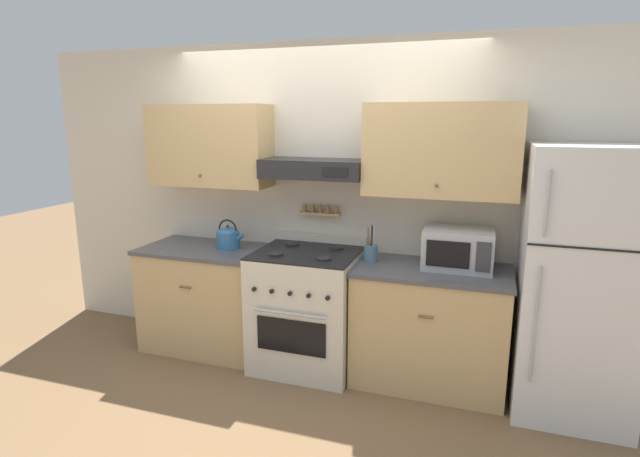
% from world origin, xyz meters
% --- Properties ---
extents(ground_plane, '(16.00, 16.00, 0.00)m').
position_xyz_m(ground_plane, '(0.00, 0.00, 0.00)').
color(ground_plane, brown).
extents(wall_back, '(5.20, 0.46, 2.55)m').
position_xyz_m(wall_back, '(0.01, 0.62, 1.42)').
color(wall_back, beige).
rests_on(wall_back, ground_plane).
extents(counter_left, '(1.06, 0.66, 0.89)m').
position_xyz_m(counter_left, '(-0.93, 0.33, 0.45)').
color(counter_left, tan).
rests_on(counter_left, ground_plane).
extents(counter_right, '(1.11, 0.66, 0.89)m').
position_xyz_m(counter_right, '(0.95, 0.33, 0.45)').
color(counter_right, tan).
rests_on(counter_right, ground_plane).
extents(stove_range, '(0.79, 0.73, 1.01)m').
position_xyz_m(stove_range, '(0.00, 0.29, 0.47)').
color(stove_range, beige).
rests_on(stove_range, ground_plane).
extents(refrigerator, '(0.72, 0.74, 1.80)m').
position_xyz_m(refrigerator, '(1.90, 0.28, 0.90)').
color(refrigerator, white).
rests_on(refrigerator, ground_plane).
extents(tea_kettle, '(0.25, 0.19, 0.24)m').
position_xyz_m(tea_kettle, '(-0.73, 0.38, 0.98)').
color(tea_kettle, teal).
rests_on(tea_kettle, counter_left).
extents(microwave, '(0.49, 0.35, 0.29)m').
position_xyz_m(microwave, '(1.12, 0.40, 1.03)').
color(microwave, '#ADAFB5').
rests_on(microwave, counter_right).
extents(utensil_crock, '(0.11, 0.11, 0.28)m').
position_xyz_m(utensil_crock, '(0.48, 0.38, 0.96)').
color(utensil_crock, slate).
rests_on(utensil_crock, counter_right).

